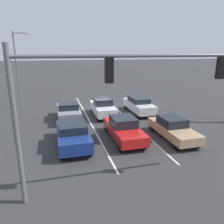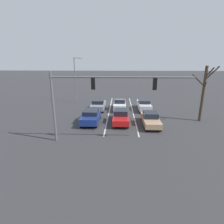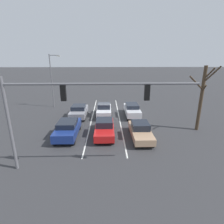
{
  "view_description": "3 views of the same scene",
  "coord_description": "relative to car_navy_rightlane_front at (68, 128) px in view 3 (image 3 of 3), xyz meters",
  "views": [
    {
      "loc": [
        4.52,
        21.93,
        5.94
      ],
      "look_at": [
        0.47,
        6.97,
        1.55
      ],
      "focal_mm": 35.0,
      "sensor_mm": 36.0,
      "label": 1
    },
    {
      "loc": [
        0.2,
        28.2,
        6.92
      ],
      "look_at": [
        1.07,
        9.07,
        1.43
      ],
      "focal_mm": 28.0,
      "sensor_mm": 36.0,
      "label": 2
    },
    {
      "loc": [
        -0.21,
        24.18,
        7.23
      ],
      "look_at": [
        -0.69,
        7.22,
        1.93
      ],
      "focal_mm": 28.0,
      "sensor_mm": 36.0,
      "label": 3
    }
  ],
  "objects": [
    {
      "name": "lane_stripe_center_divider",
      "position": [
        -1.85,
        -5.36,
        -0.81
      ],
      "size": [
        0.12,
        18.76,
        0.01
      ],
      "primitive_type": "cube",
      "color": "silver",
      "rests_on": "ground_plane"
    },
    {
      "name": "ground_plane",
      "position": [
        -3.55,
        -8.74,
        -0.81
      ],
      "size": [
        240.0,
        240.0,
        0.0
      ],
      "primitive_type": "plane",
      "color": "#333335"
    },
    {
      "name": "bare_tree_near",
      "position": [
        -13.11,
        -1.21,
        2.8
      ],
      "size": [
        2.86,
        1.29,
        6.53
      ],
      "color": "#423323",
      "rests_on": "ground_plane"
    },
    {
      "name": "traffic_signal_gantry",
      "position": [
        -1.31,
        5.0,
        3.78
      ],
      "size": [
        11.84,
        0.37,
        6.2
      ],
      "color": "slate",
      "rests_on": "ground_plane"
    },
    {
      "name": "lane_stripe_left_divider",
      "position": [
        -5.25,
        -5.36,
        -0.81
      ],
      "size": [
        0.12,
        18.76,
        0.01
      ],
      "primitive_type": "cube",
      "color": "silver",
      "rests_on": "ground_plane"
    },
    {
      "name": "car_red_midlane_front",
      "position": [
        -3.48,
        -0.2,
        -0.05
      ],
      "size": [
        1.78,
        4.74,
        1.55
      ],
      "color": "red",
      "rests_on": "ground_plane"
    },
    {
      "name": "car_navy_rightlane_front",
      "position": [
        0.0,
        0.0,
        0.0
      ],
      "size": [
        1.9,
        4.58,
        1.55
      ],
      "color": "navy",
      "rests_on": "ground_plane"
    },
    {
      "name": "street_lamp_right_shoulder",
      "position": [
        4.23,
        -10.69,
        3.6
      ],
      "size": [
        1.59,
        0.24,
        7.71
      ],
      "color": "slate",
      "rests_on": "ground_plane"
    },
    {
      "name": "car_silver_leftlane_second",
      "position": [
        -6.96,
        -6.08,
        0.01
      ],
      "size": [
        1.73,
        4.69,
        1.55
      ],
      "color": "silver",
      "rests_on": "ground_plane"
    },
    {
      "name": "car_tan_leftlane_front",
      "position": [
        -6.84,
        0.51,
        -0.08
      ],
      "size": [
        1.73,
        4.65,
        1.48
      ],
      "color": "tan",
      "rests_on": "ground_plane"
    },
    {
      "name": "car_white_midlane_second",
      "position": [
        -3.34,
        -6.04,
        0.0
      ],
      "size": [
        1.76,
        4.3,
        1.65
      ],
      "color": "silver",
      "rests_on": "ground_plane"
    },
    {
      "name": "car_gray_rightlane_second",
      "position": [
        -0.16,
        -5.8,
        -0.04
      ],
      "size": [
        1.89,
        4.37,
        1.51
      ],
      "color": "gray",
      "rests_on": "ground_plane"
    }
  ]
}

